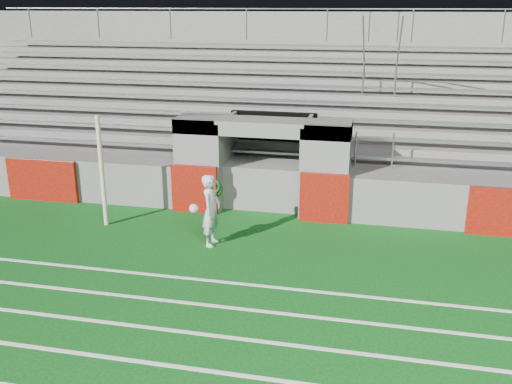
# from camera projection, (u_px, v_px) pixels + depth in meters

# --- Properties ---
(ground) EXTENTS (90.00, 90.00, 0.00)m
(ground) POSITION_uv_depth(u_px,v_px,m) (230.00, 262.00, 12.92)
(ground) COLOR #0B4712
(ground) RESTS_ON ground
(field_post) EXTENTS (0.12, 0.12, 2.93)m
(field_post) POSITION_uv_depth(u_px,v_px,m) (102.00, 172.00, 14.64)
(field_post) COLOR beige
(field_post) RESTS_ON ground
(stadium_structure) EXTENTS (26.00, 8.48, 5.42)m
(stadium_structure) POSITION_uv_depth(u_px,v_px,m) (288.00, 127.00, 19.84)
(stadium_structure) COLOR #5E5C59
(stadium_structure) RESTS_ON ground
(goalkeeper_with_ball) EXTENTS (0.70, 0.67, 1.76)m
(goalkeeper_with_ball) POSITION_uv_depth(u_px,v_px,m) (211.00, 210.00, 13.59)
(goalkeeper_with_ball) COLOR silver
(goalkeeper_with_ball) RESTS_ON ground
(hose_coil) EXTENTS (0.52, 0.14, 0.55)m
(hose_coil) POSITION_uv_depth(u_px,v_px,m) (213.00, 187.00, 15.65)
(hose_coil) COLOR #0C3C10
(hose_coil) RESTS_ON ground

